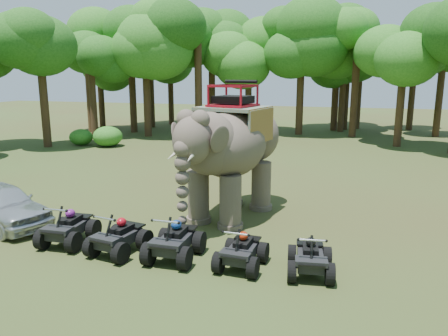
{
  "coord_description": "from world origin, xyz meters",
  "views": [
    {
      "loc": [
        4.01,
        -12.79,
        5.09
      ],
      "look_at": [
        0.0,
        1.2,
        1.9
      ],
      "focal_mm": 35.0,
      "sensor_mm": 36.0,
      "label": 1
    }
  ],
  "objects_px": {
    "atv_0": "(68,223)",
    "atv_2": "(174,236)",
    "atv_3": "(242,246)",
    "parked_car": "(1,205)",
    "atv_4": "(311,253)",
    "elephant": "(231,150)",
    "atv_1": "(119,232)"
  },
  "relations": [
    {
      "from": "parked_car",
      "to": "atv_2",
      "type": "relative_size",
      "value": 2.38
    },
    {
      "from": "atv_4",
      "to": "elephant",
      "type": "bearing_deg",
      "value": 121.06
    },
    {
      "from": "atv_2",
      "to": "atv_3",
      "type": "height_order",
      "value": "atv_2"
    },
    {
      "from": "atv_1",
      "to": "parked_car",
      "type": "bearing_deg",
      "value": 178.54
    },
    {
      "from": "elephant",
      "to": "atv_3",
      "type": "bearing_deg",
      "value": -57.54
    },
    {
      "from": "elephant",
      "to": "atv_0",
      "type": "distance_m",
      "value": 5.92
    },
    {
      "from": "parked_car",
      "to": "atv_3",
      "type": "distance_m",
      "value": 8.66
    },
    {
      "from": "atv_0",
      "to": "atv_4",
      "type": "xyz_separation_m",
      "value": [
        7.23,
        -0.08,
        -0.06
      ]
    },
    {
      "from": "atv_0",
      "to": "atv_3",
      "type": "distance_m",
      "value": 5.44
    },
    {
      "from": "elephant",
      "to": "atv_3",
      "type": "relative_size",
      "value": 3.62
    },
    {
      "from": "atv_1",
      "to": "atv_0",
      "type": "bearing_deg",
      "value": -176.91
    },
    {
      "from": "elephant",
      "to": "atv_0",
      "type": "relative_size",
      "value": 3.31
    },
    {
      "from": "atv_0",
      "to": "atv_2",
      "type": "xyz_separation_m",
      "value": [
        3.51,
        -0.14,
        0.02
      ]
    },
    {
      "from": "elephant",
      "to": "atv_3",
      "type": "height_order",
      "value": "elephant"
    },
    {
      "from": "atv_0",
      "to": "atv_1",
      "type": "xyz_separation_m",
      "value": [
        1.83,
        -0.22,
        -0.01
      ]
    },
    {
      "from": "elephant",
      "to": "atv_3",
      "type": "xyz_separation_m",
      "value": [
        1.4,
        -4.13,
        -1.82
      ]
    },
    {
      "from": "parked_car",
      "to": "atv_3",
      "type": "height_order",
      "value": "parked_car"
    },
    {
      "from": "atv_1",
      "to": "atv_2",
      "type": "distance_m",
      "value": 1.69
    },
    {
      "from": "parked_car",
      "to": "atv_4",
      "type": "bearing_deg",
      "value": -74.73
    },
    {
      "from": "parked_car",
      "to": "atv_2",
      "type": "distance_m",
      "value": 6.75
    },
    {
      "from": "elephant",
      "to": "parked_car",
      "type": "height_order",
      "value": "elephant"
    },
    {
      "from": "atv_0",
      "to": "atv_2",
      "type": "height_order",
      "value": "atv_2"
    },
    {
      "from": "atv_0",
      "to": "atv_3",
      "type": "relative_size",
      "value": 1.09
    },
    {
      "from": "atv_0",
      "to": "atv_1",
      "type": "bearing_deg",
      "value": -9.24
    },
    {
      "from": "atv_0",
      "to": "atv_4",
      "type": "relative_size",
      "value": 1.1
    },
    {
      "from": "atv_1",
      "to": "atv_3",
      "type": "relative_size",
      "value": 1.07
    },
    {
      "from": "parked_car",
      "to": "atv_4",
      "type": "relative_size",
      "value": 2.71
    },
    {
      "from": "elephant",
      "to": "atv_2",
      "type": "relative_size",
      "value": 3.21
    },
    {
      "from": "atv_3",
      "to": "atv_0",
      "type": "bearing_deg",
      "value": -178.18
    },
    {
      "from": "atv_1",
      "to": "atv_3",
      "type": "xyz_separation_m",
      "value": [
        3.61,
        0.06,
        -0.04
      ]
    },
    {
      "from": "parked_car",
      "to": "atv_0",
      "type": "distance_m",
      "value": 3.27
    },
    {
      "from": "elephant",
      "to": "atv_4",
      "type": "height_order",
      "value": "elephant"
    }
  ]
}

